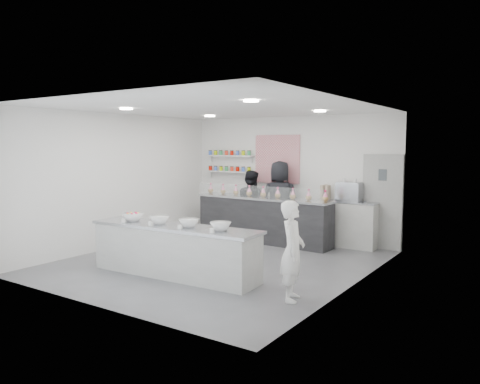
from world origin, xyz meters
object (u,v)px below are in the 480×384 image
object	(u,v)px
prep_counter	(174,251)
back_bar	(263,220)
woman_prep	(292,251)
espresso_machine	(349,192)
staff_left	(250,204)
staff_right	(280,201)
espresso_ledge	(346,224)

from	to	relation	value
prep_counter	back_bar	distance (m)	3.37
back_bar	prep_counter	bearing A→B (deg)	-84.62
woman_prep	prep_counter	bearing A→B (deg)	68.76
espresso_machine	staff_left	bearing A→B (deg)	-175.91
woman_prep	staff_right	distance (m)	4.46
prep_counter	back_bar	world-z (taller)	back_bar
espresso_machine	staff_left	world-z (taller)	staff_left
woman_prep	espresso_ledge	bearing A→B (deg)	-10.69
prep_counter	espresso_ledge	xyz separation A→B (m)	(1.63, 3.96, 0.07)
staff_right	back_bar	bearing A→B (deg)	44.29
back_bar	staff_left	xyz separation A→B (m)	(-0.62, 0.42, 0.30)
staff_left	staff_right	xyz separation A→B (m)	(0.84, 0.00, 0.13)
prep_counter	staff_left	distance (m)	3.89
prep_counter	staff_left	bearing A→B (deg)	99.50
staff_left	staff_right	world-z (taller)	staff_right
espresso_ledge	staff_right	size ratio (longest dim) A/B	0.73
staff_left	prep_counter	bearing A→B (deg)	97.16
espresso_machine	woman_prep	xyz separation A→B (m)	(0.64, -3.98, -0.50)
woman_prep	staff_left	distance (m)	4.94
espresso_machine	prep_counter	bearing A→B (deg)	-113.19
woman_prep	staff_left	xyz separation A→B (m)	(-3.16, 3.80, 0.09)
back_bar	staff_left	bearing A→B (deg)	148.23
espresso_machine	woman_prep	distance (m)	4.06
staff_right	staff_left	bearing A→B (deg)	-18.44
back_bar	espresso_ledge	xyz separation A→B (m)	(1.83, 0.60, -0.02)
prep_counter	espresso_machine	xyz separation A→B (m)	(1.70, 3.96, 0.80)
espresso_ledge	espresso_machine	xyz separation A→B (m)	(0.07, 0.00, 0.73)
woman_prep	staff_left	size ratio (longest dim) A/B	0.89
woman_prep	staff_right	xyz separation A→B (m)	(-2.32, 3.80, 0.22)
espresso_machine	woman_prep	world-z (taller)	woman_prep
prep_counter	woman_prep	bearing A→B (deg)	-3.30
prep_counter	staff_left	world-z (taller)	staff_left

